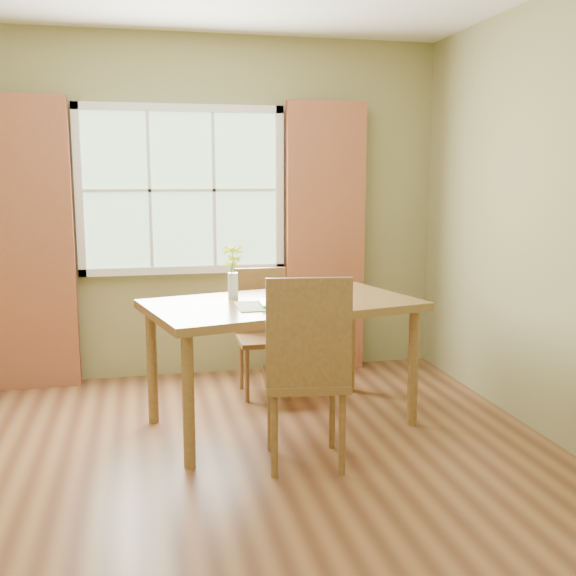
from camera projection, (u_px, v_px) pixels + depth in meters
The scene contains 12 objects.
room at pixel (206, 227), 3.52m from camera, with size 4.24×3.84×2.74m.
window at pixel (182, 190), 5.29m from camera, with size 1.62×0.06×1.32m.
curtain_left at pixel (29, 245), 5.03m from camera, with size 0.65×0.08×2.20m, color maroon.
curtain_right at pixel (325, 239), 5.52m from camera, with size 0.65×0.08×2.20m, color maroon.
dining_table at pixel (282, 314), 4.33m from camera, with size 1.86×1.31×0.82m.
chair_near at pixel (307, 365), 3.66m from camera, with size 0.51×0.51×1.09m.
chair_far at pixel (263, 325), 5.04m from camera, with size 0.39×0.39×0.93m.
placemat at pixel (273, 306), 4.15m from camera, with size 0.45×0.33×0.01m, color #EAEFCA.
plate at pixel (280, 304), 4.15m from camera, with size 0.24×0.24×0.01m, color #5BDA36.
croissant_sandwich at pixel (286, 292), 4.15m from camera, with size 0.21×0.19×0.13m.
water_glass at pixel (320, 292), 4.32m from camera, with size 0.08×0.08×0.12m.
flower_vase at pixel (233, 267), 4.39m from camera, with size 0.14×0.14×0.35m.
Camera 1 is at (-0.34, -3.53, 1.62)m, focal length 42.00 mm.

